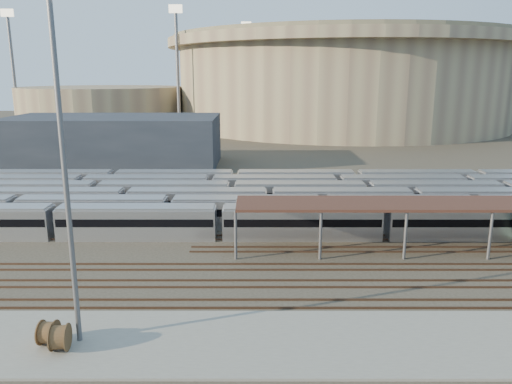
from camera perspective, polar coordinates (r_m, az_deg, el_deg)
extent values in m
plane|color=#383026|center=(50.48, 6.83, -8.15)|extent=(420.00, 420.00, 0.00)
cube|color=gray|center=(36.56, 1.52, -16.74)|extent=(50.00, 9.00, 0.20)
cube|color=silver|center=(58.92, 14.40, -3.46)|extent=(112.00, 2.90, 3.60)
cube|color=silver|center=(61.67, 7.68, -2.40)|extent=(112.00, 2.90, 3.60)
cube|color=silver|center=(65.20, 1.56, -1.41)|extent=(112.00, 2.90, 3.60)
cube|color=silver|center=(70.93, 12.58, -0.52)|extent=(112.00, 2.90, 3.60)
cube|color=silver|center=(74.30, 9.35, 0.26)|extent=(112.00, 2.90, 3.60)
cube|color=silver|center=(78.96, 11.37, 0.95)|extent=(112.00, 2.90, 3.60)
cylinder|color=slate|center=(50.54, -2.34, -5.02)|extent=(0.30, 0.30, 5.00)
cylinder|color=slate|center=(55.69, -2.11, -3.27)|extent=(0.30, 0.30, 5.00)
cylinder|color=slate|center=(50.91, 7.38, -4.99)|extent=(0.30, 0.30, 5.00)
cylinder|color=slate|center=(56.02, 6.70, -3.25)|extent=(0.30, 0.30, 5.00)
cylinder|color=slate|center=(52.69, 16.70, -4.82)|extent=(0.30, 0.30, 5.00)
cylinder|color=slate|center=(57.64, 15.20, -3.16)|extent=(0.30, 0.30, 5.00)
cylinder|color=slate|center=(55.75, 25.20, -4.56)|extent=(0.30, 0.30, 5.00)
cylinder|color=slate|center=(60.45, 23.08, -3.01)|extent=(0.30, 0.30, 5.00)
cube|color=#4C3323|center=(48.83, 7.07, -8.80)|extent=(170.00, 0.12, 0.18)
cube|color=#4C3323|center=(50.21, 6.87, -8.16)|extent=(170.00, 0.12, 0.18)
cube|color=#4C3323|center=(45.18, 7.69, -10.71)|extent=(170.00, 0.12, 0.18)
cube|color=#4C3323|center=(46.55, 7.45, -9.96)|extent=(170.00, 0.12, 0.18)
cube|color=#4C3323|center=(41.60, 8.42, -12.95)|extent=(170.00, 0.12, 0.18)
cube|color=#4C3323|center=(42.94, 8.13, -12.07)|extent=(170.00, 0.12, 0.18)
cylinder|color=gray|center=(189.21, 9.67, 11.85)|extent=(116.00, 116.00, 28.00)
cylinder|color=gray|center=(189.48, 9.86, 16.54)|extent=(124.00, 124.00, 3.00)
cylinder|color=#6B634C|center=(189.62, 9.88, 17.22)|extent=(120.00, 120.00, 1.50)
cylinder|color=gray|center=(185.07, -17.17, 9.25)|extent=(56.00, 56.00, 14.00)
cube|color=#1E232D|center=(106.55, -15.87, 5.63)|extent=(42.00, 20.00, 10.00)
cylinder|color=slate|center=(158.46, -8.92, 13.06)|extent=(1.00, 1.00, 36.00)
cube|color=#FFF2CC|center=(159.56, -9.19, 19.97)|extent=(4.00, 0.60, 2.40)
cylinder|color=slate|center=(184.44, -25.94, 11.94)|extent=(1.00, 1.00, 36.00)
cube|color=#FFF2CC|center=(185.39, -26.57, 17.85)|extent=(4.00, 0.60, 2.40)
cylinder|color=slate|center=(206.66, -1.11, 13.26)|extent=(1.00, 1.00, 36.00)
cube|color=#FFF2CC|center=(207.50, -1.13, 18.56)|extent=(4.00, 0.60, 2.40)
cylinder|color=brown|center=(38.44, -22.65, -14.59)|extent=(1.09, 1.81, 1.75)
cylinder|color=brown|center=(37.40, -21.50, -15.17)|extent=(1.21, 1.98, 1.90)
cylinder|color=slate|center=(34.76, -20.92, 0.95)|extent=(0.36, 0.36, 22.58)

